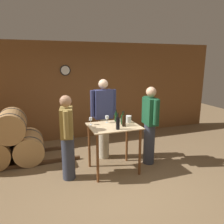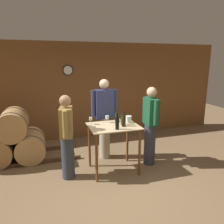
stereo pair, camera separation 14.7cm
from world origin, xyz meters
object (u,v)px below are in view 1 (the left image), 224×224
(wine_bottle_right, at_px, (123,119))
(person_host, at_px, (150,124))
(wine_bottle_far_left, at_px, (118,123))
(wine_glass_near_center, at_px, (107,117))
(wine_glass_near_left, at_px, (91,119))
(wine_bottle_center, at_px, (124,120))
(person_visitor_bearded, at_px, (104,117))
(ice_bucket, at_px, (128,119))
(wine_bottle_left, at_px, (116,117))
(person_visitor_with_scarf, at_px, (67,136))
(wine_glass_near_right, at_px, (119,121))

(wine_bottle_right, height_order, person_host, person_host)
(wine_bottle_far_left, bearing_deg, wine_glass_near_center, 96.11)
(wine_glass_near_left, relative_size, wine_glass_near_center, 0.99)
(wine_bottle_far_left, relative_size, wine_bottle_center, 1.06)
(wine_glass_near_center, xyz_separation_m, person_visitor_bearded, (0.06, 0.42, -0.11))
(wine_bottle_far_left, bearing_deg, ice_bucket, 44.66)
(wine_bottle_left, height_order, wine_glass_near_center, wine_bottle_left)
(person_visitor_with_scarf, bearing_deg, ice_bucket, 5.42)
(wine_glass_near_right, distance_m, person_visitor_with_scarf, 1.01)
(wine_glass_near_right, relative_size, person_host, 0.09)
(wine_bottle_far_left, relative_size, person_host, 0.19)
(person_host, height_order, person_visitor_with_scarf, person_host)
(wine_glass_near_center, xyz_separation_m, wine_glass_near_right, (0.13, -0.34, 0.00))
(wine_glass_near_center, relative_size, person_visitor_bearded, 0.08)
(wine_glass_near_left, bearing_deg, person_visitor_with_scarf, -156.76)
(wine_glass_near_left, bearing_deg, wine_bottle_far_left, -48.81)
(wine_bottle_right, height_order, person_visitor_with_scarf, person_visitor_with_scarf)
(person_visitor_with_scarf, bearing_deg, wine_bottle_left, 14.38)
(person_host, bearing_deg, wine_bottle_left, 163.92)
(wine_bottle_center, height_order, person_visitor_with_scarf, person_visitor_with_scarf)
(wine_glass_near_left, distance_m, person_host, 1.27)
(wine_bottle_right, relative_size, wine_glass_near_left, 1.83)
(wine_glass_near_left, bearing_deg, wine_bottle_center, -27.02)
(wine_bottle_right, relative_size, person_visitor_bearded, 0.15)
(wine_glass_near_right, xyz_separation_m, person_host, (0.77, 0.17, -0.18))
(wine_glass_near_center, bearing_deg, person_host, -10.75)
(ice_bucket, bearing_deg, wine_bottle_center, -130.97)
(person_visitor_with_scarf, xyz_separation_m, person_visitor_bearded, (0.90, 0.67, 0.12))
(wine_glass_near_left, bearing_deg, ice_bucket, -6.95)
(wine_bottle_right, bearing_deg, person_visitor_bearded, 107.52)
(wine_bottle_far_left, distance_m, person_host, 0.93)
(wine_glass_near_right, xyz_separation_m, person_visitor_bearded, (-0.07, 0.76, -0.11))
(wine_bottle_center, height_order, wine_bottle_right, wine_bottle_center)
(wine_bottle_center, bearing_deg, ice_bucket, 49.03)
(wine_bottle_far_left, bearing_deg, wine_bottle_right, 52.41)
(wine_glass_near_left, distance_m, person_visitor_with_scarf, 0.59)
(person_visitor_with_scarf, relative_size, person_visitor_bearded, 0.89)
(wine_bottle_right, xyz_separation_m, person_host, (0.64, 0.04, -0.17))
(wine_bottle_center, distance_m, person_visitor_bearded, 0.78)
(wine_glass_near_left, xyz_separation_m, person_visitor_with_scarf, (-0.50, -0.21, -0.22))
(wine_glass_near_left, bearing_deg, wine_bottle_left, 5.85)
(wine_bottle_right, bearing_deg, person_host, 4.00)
(wine_bottle_left, height_order, ice_bucket, wine_bottle_left)
(wine_glass_near_right, bearing_deg, ice_bucket, 37.12)
(wine_glass_near_center, xyz_separation_m, person_host, (0.90, -0.17, -0.18))
(ice_bucket, bearing_deg, wine_glass_near_left, 173.05)
(wine_bottle_left, distance_m, wine_bottle_center, 0.36)
(wine_glass_near_center, bearing_deg, wine_glass_near_left, -175.08)
(ice_bucket, relative_size, person_host, 0.08)
(wine_bottle_far_left, xyz_separation_m, wine_bottle_center, (0.19, 0.16, -0.01))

